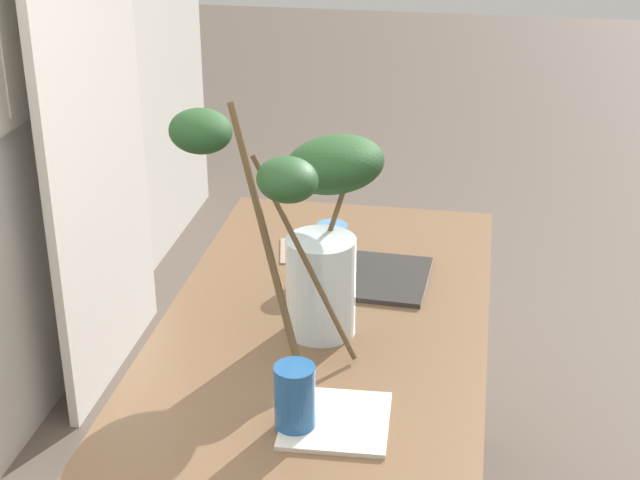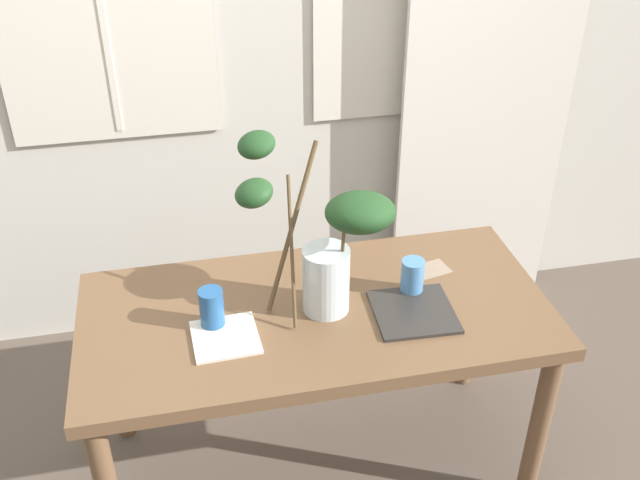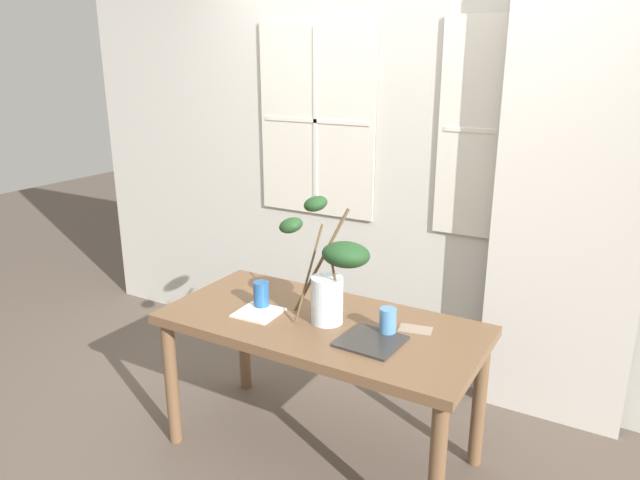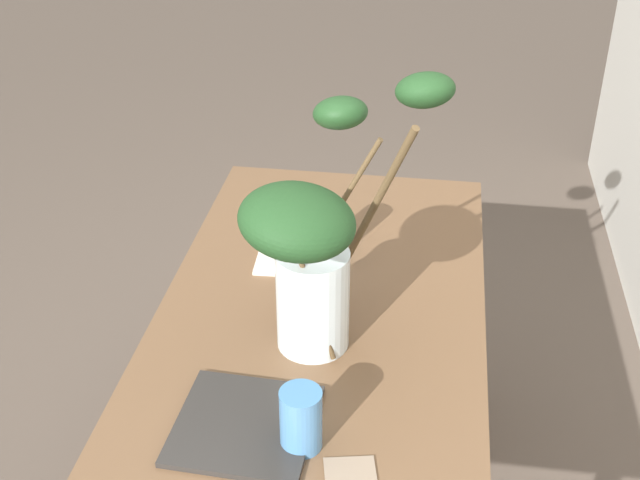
% 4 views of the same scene
% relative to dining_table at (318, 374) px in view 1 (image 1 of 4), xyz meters
% --- Properties ---
extents(curtain_sheer_side, '(0.75, 0.03, 2.35)m').
position_rel_dining_table_xyz_m(curtain_sheer_side, '(0.92, 0.87, 0.54)').
color(curtain_sheer_side, silver).
rests_on(curtain_sheer_side, ground).
extents(dining_table, '(1.51, 0.72, 0.72)m').
position_rel_dining_table_xyz_m(dining_table, '(0.00, 0.00, 0.00)').
color(dining_table, brown).
rests_on(dining_table, ground).
extents(vase_with_branches, '(0.50, 0.42, 0.56)m').
position_rel_dining_table_xyz_m(vase_with_branches, '(0.04, 0.01, 0.34)').
color(vase_with_branches, silver).
rests_on(vase_with_branches, dining_table).
extents(drinking_glass_blue_left, '(0.08, 0.08, 0.13)m').
position_rel_dining_table_xyz_m(drinking_glass_blue_left, '(-0.33, -0.01, 0.16)').
color(drinking_glass_blue_left, '#235693').
rests_on(drinking_glass_blue_left, dining_table).
extents(drinking_glass_blue_right, '(0.08, 0.08, 0.12)m').
position_rel_dining_table_xyz_m(drinking_glass_blue_right, '(0.33, 0.02, 0.15)').
color(drinking_glass_blue_right, '#4C84BC').
rests_on(drinking_glass_blue_right, dining_table).
extents(plate_square_left, '(0.21, 0.21, 0.01)m').
position_rel_dining_table_xyz_m(plate_square_left, '(-0.30, -0.09, 0.10)').
color(plate_square_left, silver).
rests_on(plate_square_left, dining_table).
extents(plate_square_right, '(0.26, 0.26, 0.01)m').
position_rel_dining_table_xyz_m(plate_square_right, '(0.30, -0.09, 0.10)').
color(plate_square_right, '#2D2B28').
rests_on(plate_square_right, dining_table).
extents(napkin_folded, '(0.16, 0.12, 0.00)m').
position_rel_dining_table_xyz_m(napkin_folded, '(0.42, 0.13, 0.09)').
color(napkin_folded, gray).
rests_on(napkin_folded, dining_table).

